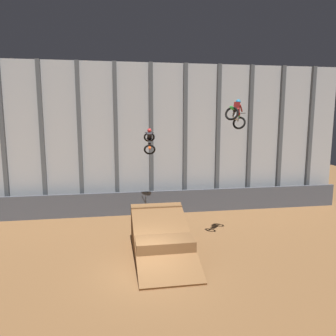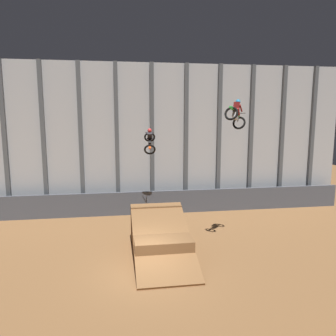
{
  "view_description": "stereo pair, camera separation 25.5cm",
  "coord_description": "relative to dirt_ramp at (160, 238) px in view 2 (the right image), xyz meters",
  "views": [
    {
      "loc": [
        -1.47,
        -13.9,
        7.04
      ],
      "look_at": [
        1.72,
        5.19,
        3.98
      ],
      "focal_mm": 35.0,
      "sensor_mm": 36.0,
      "label": 1
    },
    {
      "loc": [
        -1.22,
        -13.94,
        7.04
      ],
      "look_at": [
        1.72,
        5.19,
        3.98
      ],
      "focal_mm": 35.0,
      "sensor_mm": 36.0,
      "label": 2
    }
  ],
  "objects": [
    {
      "name": "ground_plane",
      "position": [
        -0.84,
        -2.3,
        -0.74
      ],
      "size": [
        60.0,
        60.0,
        0.0
      ],
      "primitive_type": "plane",
      "color": "brown"
    },
    {
      "name": "rider_bike_left_air",
      "position": [
        -0.06,
        4.41,
        4.8
      ],
      "size": [
        0.88,
        1.86,
        1.69
      ],
      "rotation": [
        0.52,
        0.0,
        -0.09
      ],
      "color": "black"
    },
    {
      "name": "arena_back_wall",
      "position": [
        -0.84,
        7.76,
        4.67
      ],
      "size": [
        32.0,
        0.4,
        10.83
      ],
      "color": "#ADB2B7",
      "rests_on": "ground_plane"
    },
    {
      "name": "dirt_ramp",
      "position": [
        0.0,
        0.0,
        0.0
      ],
      "size": [
        2.87,
        5.7,
        2.22
      ],
      "color": "brown",
      "rests_on": "ground_plane"
    },
    {
      "name": "rider_bike_right_air",
      "position": [
        4.14,
        0.52,
        6.41
      ],
      "size": [
        1.61,
        1.76,
        1.65
      ],
      "rotation": [
        -0.36,
        0.0,
        -0.67
      ],
      "color": "black"
    },
    {
      "name": "lower_barrier",
      "position": [
        -0.84,
        6.77,
        0.1
      ],
      "size": [
        31.36,
        0.2,
        1.68
      ],
      "color": "#474C56",
      "rests_on": "ground_plane"
    }
  ]
}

